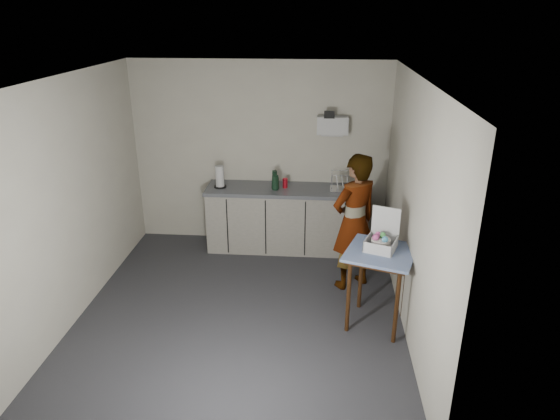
# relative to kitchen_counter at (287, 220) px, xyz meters

# --- Properties ---
(ground) EXTENTS (4.00, 4.00, 0.00)m
(ground) POSITION_rel_kitchen_counter_xyz_m (-0.40, -1.70, -0.43)
(ground) COLOR #2D2D33
(ground) RESTS_ON ground
(wall_back) EXTENTS (3.60, 0.02, 2.60)m
(wall_back) POSITION_rel_kitchen_counter_xyz_m (-0.40, 0.29, 0.87)
(wall_back) COLOR beige
(wall_back) RESTS_ON ground
(wall_right) EXTENTS (0.02, 4.00, 2.60)m
(wall_right) POSITION_rel_kitchen_counter_xyz_m (1.39, -1.70, 0.87)
(wall_right) COLOR beige
(wall_right) RESTS_ON ground
(wall_left) EXTENTS (0.02, 4.00, 2.60)m
(wall_left) POSITION_rel_kitchen_counter_xyz_m (-2.19, -1.70, 0.87)
(wall_left) COLOR beige
(wall_left) RESTS_ON ground
(ceiling) EXTENTS (3.60, 4.00, 0.01)m
(ceiling) POSITION_rel_kitchen_counter_xyz_m (-0.40, -1.70, 2.17)
(ceiling) COLOR white
(ceiling) RESTS_ON wall_back
(kitchen_counter) EXTENTS (2.24, 0.62, 0.91)m
(kitchen_counter) POSITION_rel_kitchen_counter_xyz_m (0.00, 0.00, 0.00)
(kitchen_counter) COLOR black
(kitchen_counter) RESTS_ON ground
(wall_shelf) EXTENTS (0.42, 0.18, 0.37)m
(wall_shelf) POSITION_rel_kitchen_counter_xyz_m (0.60, 0.22, 1.32)
(wall_shelf) COLOR silver
(wall_shelf) RESTS_ON ground
(side_table) EXTENTS (0.86, 0.86, 0.88)m
(side_table) POSITION_rel_kitchen_counter_xyz_m (1.10, -1.80, 0.34)
(side_table) COLOR #3E1D0E
(side_table) RESTS_ON ground
(standing_man) EXTENTS (0.74, 0.69, 1.70)m
(standing_man) POSITION_rel_kitchen_counter_xyz_m (0.87, -0.98, 0.42)
(standing_man) COLOR #B2A593
(standing_man) RESTS_ON ground
(soap_bottle) EXTENTS (0.12, 0.13, 0.28)m
(soap_bottle) POSITION_rel_kitchen_counter_xyz_m (-0.15, -0.08, 0.62)
(soap_bottle) COLOR black
(soap_bottle) RESTS_ON kitchen_counter
(soda_can) EXTENTS (0.07, 0.07, 0.13)m
(soda_can) POSITION_rel_kitchen_counter_xyz_m (-0.03, 0.02, 0.55)
(soda_can) COLOR red
(soda_can) RESTS_ON kitchen_counter
(dark_bottle) EXTENTS (0.07, 0.07, 0.24)m
(dark_bottle) POSITION_rel_kitchen_counter_xyz_m (-0.17, 0.03, 0.60)
(dark_bottle) COLOR black
(dark_bottle) RESTS_ON kitchen_counter
(paper_towel) EXTENTS (0.17, 0.17, 0.31)m
(paper_towel) POSITION_rel_kitchen_counter_xyz_m (-0.93, -0.03, 0.63)
(paper_towel) COLOR black
(paper_towel) RESTS_ON kitchen_counter
(dish_rack) EXTENTS (0.36, 0.27, 0.25)m
(dish_rack) POSITION_rel_kitchen_counter_xyz_m (0.77, -0.02, 0.54)
(dish_rack) COLOR silver
(dish_rack) RESTS_ON kitchen_counter
(bakery_box) EXTENTS (0.39, 0.39, 0.42)m
(bakery_box) POSITION_rel_kitchen_counter_xyz_m (1.10, -1.74, 0.55)
(bakery_box) COLOR silver
(bakery_box) RESTS_ON side_table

